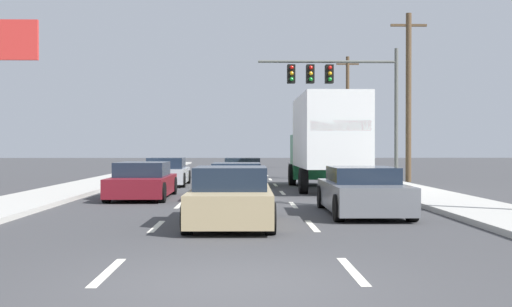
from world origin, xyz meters
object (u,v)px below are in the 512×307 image
object	(u,v)px
car_silver	(167,173)
utility_pole_mid	(409,95)
car_tan	(231,198)
box_truck	(326,138)
car_white	(237,183)
utility_pole_far	(348,111)
car_gray	(362,192)
traffic_signal_mast	(334,82)
car_maroon	(143,181)
car_yellow	(242,172)

from	to	relation	value
car_silver	utility_pole_mid	size ratio (longest dim) A/B	0.49
car_tan	box_truck	bearing A→B (deg)	72.06
car_white	car_tan	xyz separation A→B (m)	(-0.07, -6.40, 0.02)
utility_pole_far	car_gray	bearing A→B (deg)	-98.99
car_white	car_tan	world-z (taller)	car_tan
car_silver	utility_pole_far	xyz separation A→B (m)	(11.86, 21.65, 4.05)
box_truck	traffic_signal_mast	world-z (taller)	traffic_signal_mast
car_tan	utility_pole_mid	xyz separation A→B (m)	(8.56, 17.08, 3.75)
car_maroon	utility_pole_mid	bearing A→B (deg)	40.00
car_yellow	car_gray	size ratio (longest dim) A/B	1.03
car_yellow	utility_pole_far	distance (m)	23.60
car_silver	car_maroon	distance (m)	7.11
car_white	car_gray	bearing A→B (deg)	-52.50
car_tan	box_truck	size ratio (longest dim) A/B	0.55
traffic_signal_mast	utility_pole_mid	bearing A→B (deg)	-22.96
car_gray	traffic_signal_mast	bearing A→B (deg)	84.21
car_yellow	box_truck	size ratio (longest dim) A/B	0.56
car_white	utility_pole_far	size ratio (longest dim) A/B	0.52
utility_pole_far	car_tan	bearing A→B (deg)	-103.61
car_gray	traffic_signal_mast	world-z (taller)	traffic_signal_mast
traffic_signal_mast	car_white	bearing A→B (deg)	-112.15
car_tan	utility_pole_mid	size ratio (longest dim) A/B	0.53
car_white	car_gray	distance (m)	5.40
car_silver	car_gray	size ratio (longest dim) A/B	0.93
car_white	box_truck	xyz separation A→B (m)	(3.58, 4.88, 1.53)
car_white	car_gray	xyz separation A→B (m)	(3.29, -4.28, 0.01)
car_yellow	car_gray	distance (m)	12.64
car_tan	traffic_signal_mast	size ratio (longest dim) A/B	0.61
car_silver	car_gray	distance (m)	13.88
car_yellow	car_gray	bearing A→B (deg)	-75.82
car_silver	car_tan	world-z (taller)	car_tan
car_silver	car_gray	world-z (taller)	car_silver
traffic_signal_mast	utility_pole_far	distance (m)	17.85
car_white	traffic_signal_mast	world-z (taller)	traffic_signal_mast
car_silver	car_maroon	size ratio (longest dim) A/B	0.90
car_white	utility_pole_mid	world-z (taller)	utility_pole_mid
car_silver	car_white	size ratio (longest dim) A/B	0.88
car_yellow	car_white	xyz separation A→B (m)	(-0.19, -7.97, -0.03)
car_silver	utility_pole_far	world-z (taller)	utility_pole_far
car_silver	utility_pole_mid	world-z (taller)	utility_pole_mid
car_silver	car_yellow	distance (m)	3.40
car_yellow	utility_pole_far	world-z (taller)	utility_pole_far
car_yellow	utility_pole_far	bearing A→B (deg)	68.66
utility_pole_mid	car_yellow	bearing A→B (deg)	-161.92
car_maroon	car_silver	bearing A→B (deg)	90.14
utility_pole_mid	utility_pole_far	world-z (taller)	utility_pole_far
car_tan	car_gray	bearing A→B (deg)	32.21
car_maroon	car_gray	bearing A→B (deg)	-38.57
car_tan	utility_pole_mid	distance (m)	19.47
car_gray	utility_pole_far	distance (m)	34.58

